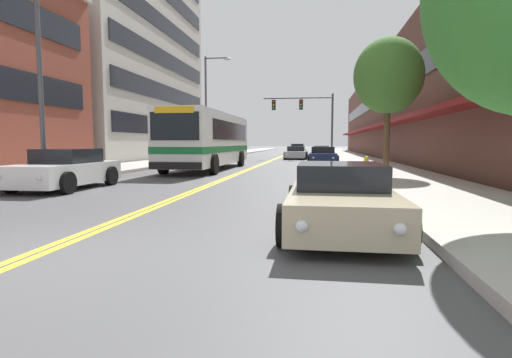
% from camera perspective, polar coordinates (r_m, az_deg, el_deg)
% --- Properties ---
extents(ground_plane, '(240.00, 240.00, 0.00)m').
position_cam_1_polar(ground_plane, '(41.77, 3.38, 3.12)').
color(ground_plane, '#4C4C4F').
extents(sidewalk_left, '(3.73, 106.00, 0.17)m').
position_cam_1_polar(sidewalk_left, '(43.08, -6.44, 3.27)').
color(sidewalk_left, '#B2ADA5').
rests_on(sidewalk_left, ground_plane).
extents(sidewalk_right, '(3.73, 106.00, 0.17)m').
position_cam_1_polar(sidewalk_right, '(41.74, 13.52, 3.10)').
color(sidewalk_right, '#B2ADA5').
rests_on(sidewalk_right, ground_plane).
extents(centre_line, '(0.34, 106.00, 0.01)m').
position_cam_1_polar(centre_line, '(41.77, 3.38, 3.12)').
color(centre_line, yellow).
rests_on(centre_line, ground_plane).
extents(office_tower_left, '(12.08, 21.78, 23.53)m').
position_cam_1_polar(office_tower_left, '(40.91, -21.08, 19.37)').
color(office_tower_left, '#BCB7AD').
rests_on(office_tower_left, ground_plane).
extents(storefront_row_right, '(9.10, 68.00, 9.33)m').
position_cam_1_polar(storefront_row_right, '(42.78, 21.92, 9.05)').
color(storefront_row_right, brown).
rests_on(storefront_row_right, ground_plane).
extents(city_bus, '(2.82, 11.28, 3.15)m').
position_cam_1_polar(city_bus, '(23.20, -6.65, 5.79)').
color(city_bus, silver).
rests_on(city_bus, ground_plane).
extents(car_white_parked_left_mid, '(2.08, 4.27, 1.33)m').
position_cam_1_polar(car_white_parked_left_mid, '(14.72, -25.56, 1.16)').
color(car_white_parked_left_mid, white).
rests_on(car_white_parked_left_mid, ground_plane).
extents(car_beige_parked_right_foreground, '(1.97, 4.29, 1.17)m').
position_cam_1_polar(car_beige_parked_right_foreground, '(7.20, 11.95, -2.76)').
color(car_beige_parked_right_foreground, '#BCAD89').
rests_on(car_beige_parked_right_foreground, ground_plane).
extents(car_champagne_parked_right_mid, '(2.05, 4.35, 1.18)m').
position_cam_1_polar(car_champagne_parked_right_mid, '(44.14, 9.33, 3.90)').
color(car_champagne_parked_right_mid, beige).
rests_on(car_champagne_parked_right_mid, ground_plane).
extents(car_navy_parked_right_far, '(2.12, 4.15, 1.24)m').
position_cam_1_polar(car_navy_parked_right_far, '(28.94, 9.52, 3.28)').
color(car_navy_parked_right_far, '#19234C').
rests_on(car_navy_parked_right_far, ground_plane).
extents(car_charcoal_moving_lead, '(2.12, 4.71, 1.36)m').
position_cam_1_polar(car_charcoal_moving_lead, '(53.33, 5.96, 4.24)').
color(car_charcoal_moving_lead, '#232328').
rests_on(car_charcoal_moving_lead, ground_plane).
extents(car_silver_moving_second, '(2.11, 4.79, 1.18)m').
position_cam_1_polar(car_silver_moving_second, '(37.71, 5.76, 3.73)').
color(car_silver_moving_second, '#B7B7BC').
rests_on(car_silver_moving_second, ground_plane).
extents(traffic_signal_mast, '(6.42, 0.38, 5.97)m').
position_cam_1_polar(traffic_signal_mast, '(37.51, 7.36, 9.38)').
color(traffic_signal_mast, '#47474C').
rests_on(traffic_signal_mast, ground_plane).
extents(street_lamp_left_near, '(2.22, 0.28, 8.31)m').
position_cam_1_polar(street_lamp_left_near, '(15.50, -27.78, 17.17)').
color(street_lamp_left_near, '#47474C').
rests_on(street_lamp_left_near, ground_plane).
extents(street_lamp_left_far, '(2.19, 0.28, 8.55)m').
position_cam_1_polar(street_lamp_left_far, '(33.81, -6.72, 11.13)').
color(street_lamp_left_far, '#47474C').
rests_on(street_lamp_left_far, ground_plane).
extents(street_tree_right_mid, '(2.87, 2.87, 5.74)m').
position_cam_1_polar(street_tree_right_mid, '(18.11, 18.39, 13.78)').
color(street_tree_right_mid, brown).
rests_on(street_tree_right_mid, sidewalk_right).
extents(fire_hydrant, '(0.29, 0.21, 0.79)m').
position_cam_1_polar(fire_hydrant, '(17.77, 15.46, 1.89)').
color(fire_hydrant, yellow).
rests_on(fire_hydrant, sidewalk_right).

